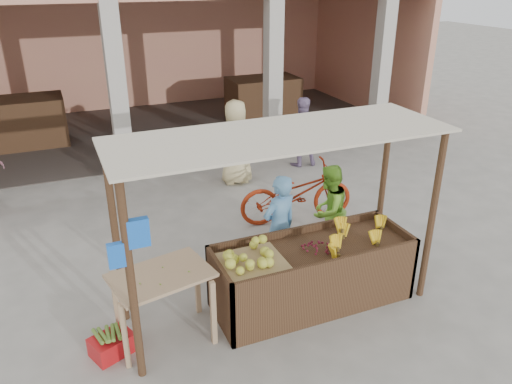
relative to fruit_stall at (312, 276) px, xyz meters
name	(u,v)px	position (x,y,z in m)	size (l,w,h in m)	color
ground	(277,310)	(-0.50, 0.00, -0.40)	(60.00, 60.00, 0.00)	gray
market_building	(135,27)	(-0.45, 8.93, 2.30)	(14.40, 6.40, 4.20)	tan
fruit_stall	(312,276)	(0.00, 0.00, 0.00)	(2.60, 0.95, 0.80)	#4F351F
stall_awning	(277,168)	(-0.51, 0.06, 1.58)	(4.09, 1.35, 2.39)	#4F351F
banana_heap	(358,236)	(0.63, -0.05, 0.50)	(1.05, 0.57, 0.19)	yellow
melon_tray	(251,259)	(-0.88, -0.04, 0.50)	(0.79, 0.69, 0.21)	#9D8151
berry_heap	(316,246)	(0.01, -0.04, 0.47)	(0.46, 0.38, 0.15)	maroon
side_table	(162,285)	(-1.96, 0.05, 0.36)	(1.24, 0.96, 0.90)	tan
papaya_pile	(160,266)	(-1.96, 0.05, 0.60)	(0.72, 0.41, 0.21)	#579330
red_crate	(112,345)	(-2.60, 0.01, -0.28)	(0.46, 0.33, 0.24)	#B41316
plantain_bundle	(111,334)	(-2.60, 0.01, -0.12)	(0.38, 0.26, 0.08)	#597E2D
produce_sacks	(279,143)	(2.09, 5.45, -0.13)	(0.71, 0.44, 0.54)	maroon
vendor_blue	(279,224)	(-0.13, 0.75, 0.43)	(0.62, 0.46, 1.66)	#5C96C9
vendor_green	(328,209)	(0.82, 1.02, 0.37)	(0.74, 0.43, 1.53)	#77C032
motorcycle	(296,192)	(0.88, 2.19, 0.15)	(2.10, 0.72, 1.10)	maroon
shopper_c	(236,138)	(0.53, 4.22, 0.56)	(0.93, 0.60, 1.93)	tan
shopper_f	(301,129)	(2.22, 4.62, 0.45)	(0.83, 0.48, 1.70)	#8D77A0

